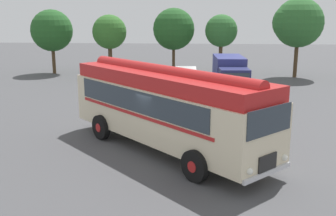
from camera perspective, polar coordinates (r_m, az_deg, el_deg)
The scene contains 10 objects.
ground_plane at distance 16.11m, azimuth 0.07°, elevation -6.29°, with size 120.00×120.00×0.00m, color #474749.
vintage_bus at distance 15.81m, azimuth -0.41°, elevation 0.47°, with size 8.84×8.88×3.49m.
car_near_left at distance 28.73m, azimuth -2.61°, elevation 4.24°, with size 2.05×4.25×1.66m.
car_mid_left at distance 28.51m, azimuth 2.60°, elevation 4.17°, with size 2.04×4.24×1.66m.
box_van at distance 28.28m, azimuth 8.95°, elevation 5.00°, with size 2.56×5.86×2.50m.
tree_far_left at distance 38.29m, azimuth -16.41°, elevation 10.76°, with size 3.82×3.82×5.89m.
tree_left_of_centre at distance 36.43m, azimuth -8.57°, elevation 10.82°, with size 3.08×3.08×5.43m.
tree_centre at distance 36.78m, azimuth 0.70°, elevation 11.33°, with size 3.82×3.82×6.02m.
tree_right_of_centre at distance 36.03m, azimuth 7.74°, elevation 10.91°, with size 2.89×2.89×5.45m.
tree_far_right at distance 36.23m, azimuth 18.13°, elevation 11.67°, with size 4.35×4.22×6.84m.
Camera 1 is at (1.18, -15.12, 5.45)m, focal length 42.00 mm.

